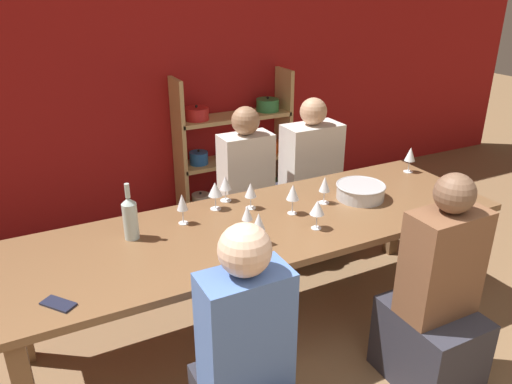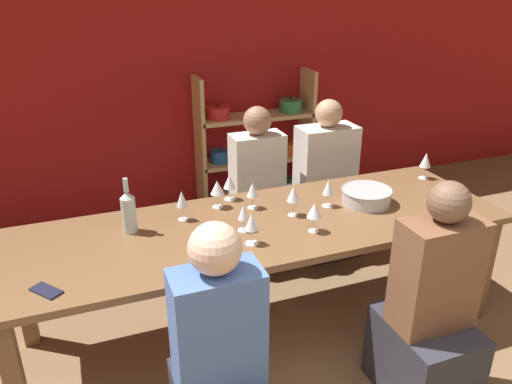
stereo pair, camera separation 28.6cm
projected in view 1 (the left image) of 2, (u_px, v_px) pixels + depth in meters
wall_back_red at (140, 64)px, 4.20m from camera, size 8.80×0.06×2.70m
shelf_unit at (236, 152)px, 4.70m from camera, size 1.10×0.30×1.24m
dining_table at (264, 234)px, 2.87m from camera, size 2.83×0.90×0.74m
mixing_bowl at (360, 191)px, 3.13m from camera, size 0.31×0.31×0.09m
wine_bottle_green at (130, 217)px, 2.62m from camera, size 0.08×0.08×0.31m
wine_glass_red_a at (225, 184)px, 3.07m from camera, size 0.08×0.08×0.17m
wine_glass_white_a at (293, 193)px, 2.89m from camera, size 0.08×0.08×0.19m
wine_glass_empty_a at (325, 185)px, 3.03m from camera, size 0.07×0.07×0.18m
wine_glass_white_b at (259, 223)px, 2.56m from camera, size 0.07×0.07×0.18m
wine_glass_empty_b at (317, 208)px, 2.72m from camera, size 0.08×0.08×0.17m
wine_glass_white_c at (251, 191)px, 2.97m from camera, size 0.07×0.07×0.17m
wine_glass_red_b at (215, 190)px, 2.95m from camera, size 0.08×0.08×0.17m
wine_glass_white_d at (182, 203)px, 2.78m from camera, size 0.06×0.06×0.18m
wine_glass_red_c at (410, 155)px, 3.52m from camera, size 0.07×0.07×0.18m
wine_glass_white_e at (247, 214)px, 2.70m from camera, size 0.06×0.06×0.16m
cell_phone at (58, 304)px, 2.12m from camera, size 0.15×0.16×0.01m
person_far_a at (246, 207)px, 3.72m from camera, size 0.38×0.47×1.21m
person_near_b at (434, 311)px, 2.57m from camera, size 0.39×0.49×1.20m
person_far_b at (310, 194)px, 3.97m from camera, size 0.44×0.56×1.21m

